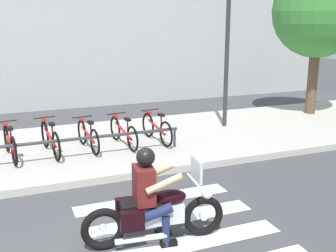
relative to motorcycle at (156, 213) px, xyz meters
name	(u,v)px	position (x,y,z in m)	size (l,w,h in m)	color
sidewalk	(49,152)	(-0.99, 4.59, -0.38)	(24.00, 4.40, 0.15)	#B7B2A8
crosswalk_stripe_2	(191,243)	(0.45, -0.23, -0.45)	(2.80, 0.40, 0.01)	white
crosswalk_stripe_3	(170,219)	(0.45, 0.57, -0.45)	(2.80, 0.40, 0.01)	white
crosswalk_stripe_4	(153,199)	(0.45, 1.37, -0.45)	(2.80, 0.40, 0.01)	white
motorcycle	(156,213)	(0.00, 0.00, 0.00)	(2.08, 0.71, 1.21)	black
rider	(150,189)	(-0.08, 0.01, 0.36)	(0.67, 0.58, 1.43)	#591919
bicycle_2	(10,143)	(-1.82, 4.20, 0.05)	(0.48, 1.71, 0.77)	black
bicycle_3	(50,139)	(-0.97, 4.20, 0.05)	(0.48, 1.73, 0.78)	black
bicycle_4	(88,136)	(-0.12, 4.20, 0.03)	(0.48, 1.55, 0.73)	black
bicycle_5	(123,132)	(0.72, 4.20, 0.03)	(0.48, 1.67, 0.73)	black
bicycle_6	(157,128)	(1.57, 4.20, 0.04)	(0.48, 1.60, 0.76)	black
bike_rack	(53,142)	(-0.97, 3.65, 0.12)	(5.69, 0.07, 0.49)	#333338
street_lamp	(227,43)	(3.93, 4.99, 2.01)	(0.28, 0.28, 4.04)	#2D2D33
tree_near_rack	(318,12)	(7.31, 5.39, 2.86)	(2.81, 2.81, 4.74)	brown
building_backdrop	(22,2)	(-0.99, 10.29, 3.22)	(24.00, 1.20, 7.35)	#ADADAD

